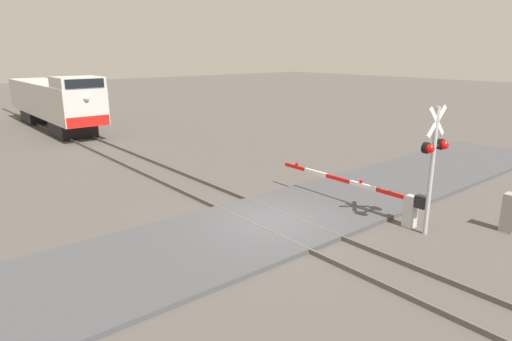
{
  "coord_description": "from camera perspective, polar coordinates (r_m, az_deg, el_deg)",
  "views": [
    {
      "loc": [
        -9.35,
        -10.36,
        5.67
      ],
      "look_at": [
        0.95,
        2.08,
        1.26
      ],
      "focal_mm": 30.86,
      "sensor_mm": 36.0,
      "label": 1
    }
  ],
  "objects": [
    {
      "name": "rail_track_right",
      "position": [
        15.49,
        4.27,
        -5.96
      ],
      "size": [
        0.08,
        80.0,
        0.15
      ],
      "primitive_type": "cube",
      "color": "#59544C",
      "rests_on": "ground_plane"
    },
    {
      "name": "road_surface",
      "position": [
        15.03,
        2.29,
        -6.61
      ],
      "size": [
        36.0,
        4.76,
        0.14
      ],
      "primitive_type": "cube",
      "color": "#47474C",
      "rests_on": "ground_plane"
    },
    {
      "name": "locomotive",
      "position": [
        36.16,
        -24.7,
        8.15
      ],
      "size": [
        2.78,
        14.76,
        4.08
      ],
      "color": "black",
      "rests_on": "ground_plane"
    },
    {
      "name": "ground_plane",
      "position": [
        15.06,
        2.28,
        -6.87
      ],
      "size": [
        160.0,
        160.0,
        0.0
      ],
      "primitive_type": "plane",
      "color": "#514C47"
    },
    {
      "name": "crossing_gate",
      "position": [
        15.88,
        16.45,
        -3.46
      ],
      "size": [
        0.36,
        6.52,
        1.18
      ],
      "color": "silver",
      "rests_on": "ground_plane"
    },
    {
      "name": "utility_cabinet",
      "position": [
        16.36,
        30.06,
        -4.78
      ],
      "size": [
        0.41,
        0.42,
        1.27
      ],
      "primitive_type": "cube",
      "color": "#999993",
      "rests_on": "ground_plane"
    },
    {
      "name": "crossing_signal",
      "position": [
        14.47,
        22.03,
        1.69
      ],
      "size": [
        1.18,
        0.33,
        4.1
      ],
      "color": "#ADADB2",
      "rests_on": "ground_plane"
    },
    {
      "name": "rail_track_left",
      "position": [
        14.59,
        0.17,
        -7.28
      ],
      "size": [
        0.08,
        80.0,
        0.15
      ],
      "primitive_type": "cube",
      "color": "#59544C",
      "rests_on": "ground_plane"
    }
  ]
}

